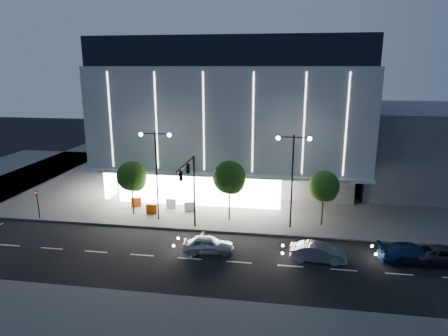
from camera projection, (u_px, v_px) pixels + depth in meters
name	position (u px, v px, depth m)	size (l,w,h in m)	color
ground	(171.00, 249.00, 33.78)	(160.00, 160.00, 0.00)	black
sidewalk_museum	(253.00, 176.00, 55.99)	(70.00, 40.00, 0.15)	#474747
museum	(238.00, 111.00, 52.40)	(30.00, 25.80, 18.00)	#4C4C51
annex_building	(416.00, 146.00, 51.64)	(16.00, 20.00, 10.00)	#4C4C51
traffic_mast	(190.00, 181.00, 35.58)	(0.33, 5.89, 7.07)	black
street_lamp_west	(156.00, 163.00, 38.50)	(3.16, 0.36, 9.00)	black
street_lamp_east	(293.00, 168.00, 36.56)	(3.16, 0.36, 9.00)	black
ped_signal_far	(38.00, 201.00, 39.86)	(0.22, 0.24, 3.00)	black
tree_left	(132.00, 178.00, 40.39)	(3.02, 3.02, 5.72)	black
tree_mid	(230.00, 179.00, 38.83)	(3.25, 3.25, 6.15)	black
tree_right	(324.00, 188.00, 37.59)	(2.91, 2.91, 5.51)	black
car_lead	(208.00, 245.00, 32.90)	(1.69, 4.20, 1.43)	#B1B3B9
car_second	(318.00, 252.00, 31.54)	(1.52, 4.36, 1.44)	#A1A2A9
car_third	(411.00, 253.00, 31.36)	(2.06, 5.07, 1.47)	navy
car_fourth	(444.00, 255.00, 31.23)	(2.24, 4.87, 1.35)	#303036
barrier_a	(136.00, 202.00, 43.41)	(1.10, 0.25, 1.00)	#DC540C
barrier_b	(171.00, 203.00, 43.04)	(1.10, 0.25, 1.00)	white
barrier_c	(152.00, 209.00, 41.28)	(1.10, 0.25, 1.00)	#DC4A0C
barrier_d	(190.00, 207.00, 42.00)	(1.10, 0.25, 1.00)	silver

